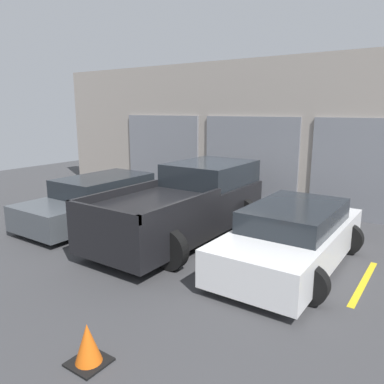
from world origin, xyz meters
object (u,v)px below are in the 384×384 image
(sedan_side, at_px, (102,200))
(traffic_cone, at_px, (88,345))
(pickup_truck, at_px, (186,204))
(sedan_white, at_px, (292,237))

(sedan_side, relative_size, traffic_cone, 8.55)
(pickup_truck, height_order, sedan_side, pickup_truck)
(traffic_cone, bearing_deg, sedan_side, 136.14)
(sedan_white, height_order, traffic_cone, sedan_white)
(pickup_truck, bearing_deg, sedan_white, -4.68)
(pickup_truck, relative_size, traffic_cone, 9.24)
(sedan_side, bearing_deg, traffic_cone, -43.86)
(pickup_truck, xyz_separation_m, sedan_side, (-2.81, -0.22, -0.24))
(sedan_white, bearing_deg, sedan_side, 179.94)
(sedan_side, bearing_deg, sedan_white, -0.06)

